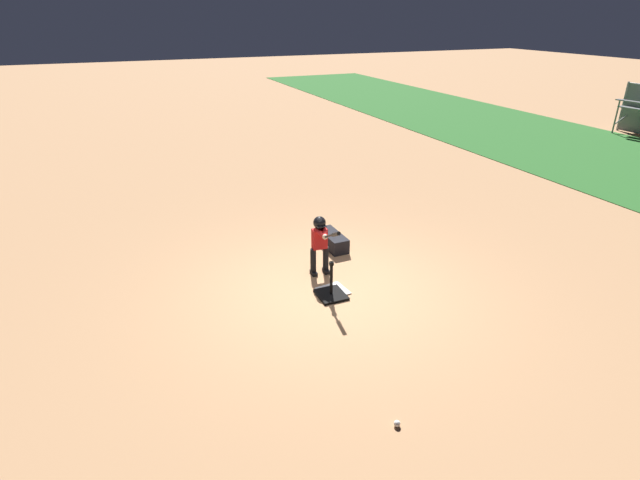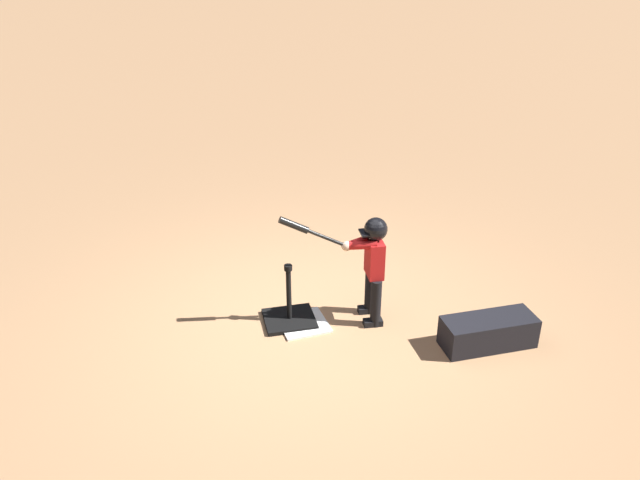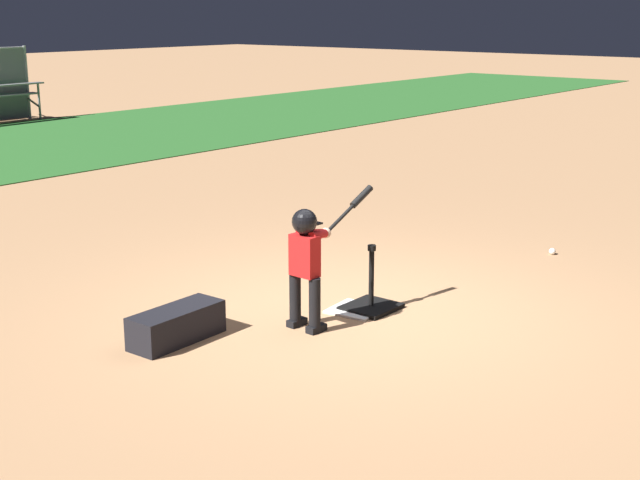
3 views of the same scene
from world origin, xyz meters
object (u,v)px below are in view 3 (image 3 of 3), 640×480
at_px(batter_child, 308,253).
at_px(baseball, 552,251).
at_px(equipment_bag, 177,325).
at_px(batting_tee, 371,302).

distance_m(batter_child, baseball, 3.66).
relative_size(baseball, equipment_bag, 0.09).
distance_m(baseball, equipment_bag, 4.65).
bearing_deg(equipment_bag, baseball, -17.02).
distance_m(batting_tee, batter_child, 0.97).
bearing_deg(batting_tee, batter_child, 169.96).
height_order(batter_child, equipment_bag, batter_child).
bearing_deg(batting_tee, baseball, -9.80).
bearing_deg(baseball, equipment_bag, 164.17).
distance_m(batting_tee, equipment_bag, 1.84).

